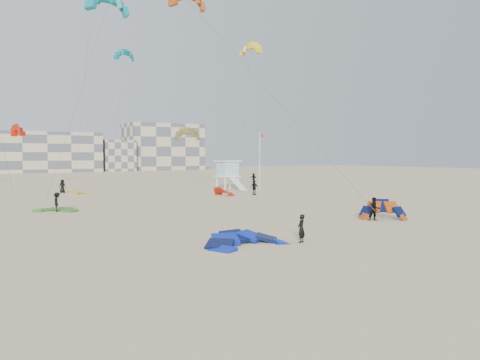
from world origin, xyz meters
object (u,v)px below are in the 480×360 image
kitesurfer_main (301,228)px  lifeguard_tower_near (228,175)px  kite_ground_blue (247,245)px  kite_ground_orange (383,219)px

kitesurfer_main → lifeguard_tower_near: 42.62m
kitesurfer_main → kite_ground_blue: bearing=-47.7°
kite_ground_blue → lifeguard_tower_near: size_ratio=0.85×
kite_ground_orange → lifeguard_tower_near: (6.53, 34.41, 2.13)m
kitesurfer_main → lifeguard_tower_near: size_ratio=0.28×
kite_ground_blue → lifeguard_tower_near: lifeguard_tower_near is taller
kite_ground_orange → kitesurfer_main: (-11.77, -4.07, 0.82)m
kite_ground_blue → kite_ground_orange: bearing=7.4°
kite_ground_blue → kite_ground_orange: (14.81, 2.98, 0.00)m
kite_ground_orange → kitesurfer_main: 12.48m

